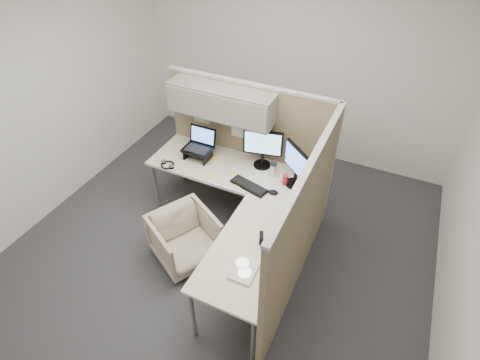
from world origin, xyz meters
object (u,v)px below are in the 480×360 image
at_px(office_chair, 185,237).
at_px(monitor_left, 263,146).
at_px(keyboard, 249,186).
at_px(desk, 237,199).

relative_size(office_chair, monitor_left, 1.38).
distance_m(office_chair, keyboard, 0.88).
bearing_deg(monitor_left, keyboard, -99.40).
xyz_separation_m(desk, monitor_left, (0.03, 0.60, 0.32)).
xyz_separation_m(monitor_left, keyboard, (0.02, -0.41, -0.26)).
xyz_separation_m(desk, keyboard, (0.05, 0.19, 0.05)).
relative_size(office_chair, keyboard, 1.51).
bearing_deg(monitor_left, desk, -104.96).
distance_m(office_chair, monitor_left, 1.31).
bearing_deg(desk, keyboard, 75.29).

